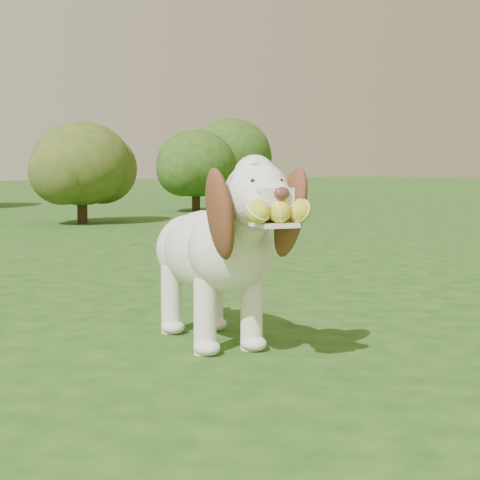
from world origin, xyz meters
TOP-DOWN VIEW (x-y plane):
  - ground at (0.00, 0.00)m, footprint 80.00×80.00m
  - dog at (-0.17, 0.42)m, footprint 0.64×1.32m
  - shrub_h at (8.54, 12.74)m, footprint 1.84×1.84m
  - shrub_d at (5.50, 9.49)m, footprint 1.40×1.40m
  - shrub_c at (2.57, 7.87)m, footprint 1.39×1.39m

SIDE VIEW (x-z plane):
  - ground at x=0.00m, z-range 0.00..0.00m
  - dog at x=-0.17m, z-range 0.03..0.89m
  - shrub_c at x=2.57m, z-range 0.13..1.56m
  - shrub_d at x=5.50m, z-range 0.13..1.58m
  - shrub_h at x=8.54m, z-range 0.17..2.07m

